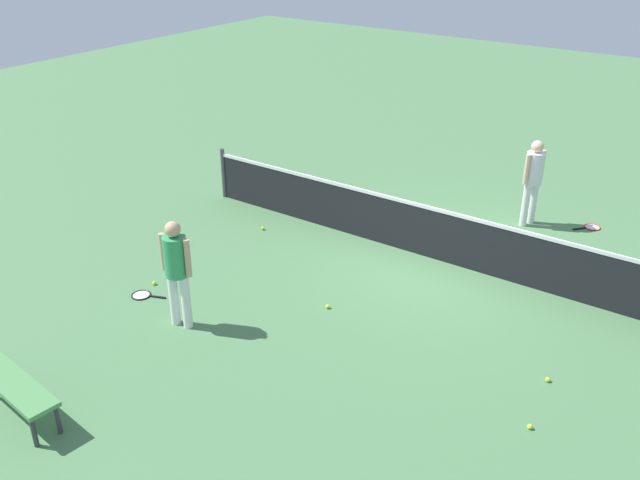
{
  "coord_description": "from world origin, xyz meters",
  "views": [
    {
      "loc": [
        4.52,
        -10.04,
        5.76
      ],
      "look_at": [
        -1.09,
        -2.04,
        0.9
      ],
      "focal_mm": 38.95,
      "sensor_mm": 36.0,
      "label": 1
    }
  ],
  "objects_px": {
    "player_near_side": "(176,265)",
    "tennis_ball_midcourt": "(263,228)",
    "tennis_racket_near_player": "(143,295)",
    "tennis_ball_by_net": "(548,380)",
    "player_far_side": "(533,176)",
    "tennis_racket_far_player": "(591,227)",
    "tennis_ball_near_player": "(328,306)",
    "tennis_ball_stray_left": "(154,283)",
    "courtside_bench": "(15,387)",
    "tennis_ball_baseline": "(530,427)"
  },
  "relations": [
    {
      "from": "tennis_racket_far_player",
      "to": "tennis_ball_near_player",
      "type": "distance_m",
      "value": 5.9
    },
    {
      "from": "tennis_racket_far_player",
      "to": "player_near_side",
      "type": "bearing_deg",
      "value": -120.15
    },
    {
      "from": "tennis_ball_near_player",
      "to": "tennis_ball_stray_left",
      "type": "bearing_deg",
      "value": -159.32
    },
    {
      "from": "tennis_ball_near_player",
      "to": "tennis_ball_midcourt",
      "type": "bearing_deg",
      "value": 148.33
    },
    {
      "from": "player_near_side",
      "to": "tennis_ball_by_net",
      "type": "height_order",
      "value": "player_near_side"
    },
    {
      "from": "tennis_ball_stray_left",
      "to": "player_near_side",
      "type": "bearing_deg",
      "value": -25.34
    },
    {
      "from": "player_far_side",
      "to": "tennis_racket_near_player",
      "type": "distance_m",
      "value": 7.48
    },
    {
      "from": "tennis_ball_baseline",
      "to": "tennis_racket_near_player",
      "type": "bearing_deg",
      "value": -174.96
    },
    {
      "from": "tennis_racket_far_player",
      "to": "tennis_ball_by_net",
      "type": "height_order",
      "value": "tennis_ball_by_net"
    },
    {
      "from": "tennis_ball_near_player",
      "to": "tennis_ball_baseline",
      "type": "distance_m",
      "value": 3.64
    },
    {
      "from": "tennis_racket_near_player",
      "to": "tennis_ball_near_player",
      "type": "bearing_deg",
      "value": 27.81
    },
    {
      "from": "tennis_ball_near_player",
      "to": "tennis_ball_baseline",
      "type": "relative_size",
      "value": 1.0
    },
    {
      "from": "tennis_racket_near_player",
      "to": "tennis_racket_far_player",
      "type": "relative_size",
      "value": 1.08
    },
    {
      "from": "tennis_ball_midcourt",
      "to": "tennis_ball_baseline",
      "type": "relative_size",
      "value": 1.0
    },
    {
      "from": "player_far_side",
      "to": "tennis_racket_near_player",
      "type": "relative_size",
      "value": 2.81
    },
    {
      "from": "player_far_side",
      "to": "courtside_bench",
      "type": "distance_m",
      "value": 9.56
    },
    {
      "from": "courtside_bench",
      "to": "player_near_side",
      "type": "bearing_deg",
      "value": 85.54
    },
    {
      "from": "tennis_ball_by_net",
      "to": "tennis_ball_baseline",
      "type": "relative_size",
      "value": 1.0
    },
    {
      "from": "player_near_side",
      "to": "courtside_bench",
      "type": "xyz_separation_m",
      "value": [
        -0.2,
        -2.58,
        -0.59
      ]
    },
    {
      "from": "player_far_side",
      "to": "courtside_bench",
      "type": "height_order",
      "value": "player_far_side"
    },
    {
      "from": "tennis_racket_far_player",
      "to": "tennis_ball_near_player",
      "type": "relative_size",
      "value": 8.47
    },
    {
      "from": "tennis_ball_midcourt",
      "to": "player_far_side",
      "type": "bearing_deg",
      "value": 38.06
    },
    {
      "from": "player_near_side",
      "to": "tennis_ball_midcourt",
      "type": "bearing_deg",
      "value": 108.75
    },
    {
      "from": "player_near_side",
      "to": "player_far_side",
      "type": "distance_m",
      "value": 7.07
    },
    {
      "from": "player_near_side",
      "to": "courtside_bench",
      "type": "relative_size",
      "value": 1.11
    },
    {
      "from": "tennis_ball_near_player",
      "to": "tennis_ball_by_net",
      "type": "xyz_separation_m",
      "value": [
        3.41,
        0.17,
        0.0
      ]
    },
    {
      "from": "tennis_racket_near_player",
      "to": "tennis_ball_near_player",
      "type": "height_order",
      "value": "tennis_ball_near_player"
    },
    {
      "from": "tennis_ball_stray_left",
      "to": "courtside_bench",
      "type": "xyz_separation_m",
      "value": [
        1.03,
        -3.17,
        0.38
      ]
    },
    {
      "from": "player_far_side",
      "to": "tennis_ball_by_net",
      "type": "bearing_deg",
      "value": -66.84
    },
    {
      "from": "tennis_ball_near_player",
      "to": "tennis_ball_midcourt",
      "type": "xyz_separation_m",
      "value": [
        -2.63,
        1.62,
        0.0
      ]
    },
    {
      "from": "tennis_racket_far_player",
      "to": "tennis_ball_stray_left",
      "type": "xyz_separation_m",
      "value": [
        -5.28,
        -6.38,
        0.02
      ]
    },
    {
      "from": "player_near_side",
      "to": "tennis_ball_baseline",
      "type": "bearing_deg",
      "value": 8.72
    },
    {
      "from": "tennis_ball_near_player",
      "to": "tennis_ball_baseline",
      "type": "height_order",
      "value": "same"
    },
    {
      "from": "tennis_ball_near_player",
      "to": "tennis_racket_near_player",
      "type": "bearing_deg",
      "value": -152.19
    },
    {
      "from": "player_far_side",
      "to": "tennis_racket_near_player",
      "type": "bearing_deg",
      "value": -123.37
    },
    {
      "from": "tennis_ball_by_net",
      "to": "tennis_ball_baseline",
      "type": "bearing_deg",
      "value": -82.96
    },
    {
      "from": "courtside_bench",
      "to": "tennis_racket_far_player",
      "type": "bearing_deg",
      "value": 66.02
    },
    {
      "from": "player_near_side",
      "to": "tennis_racket_far_player",
      "type": "relative_size",
      "value": 3.04
    },
    {
      "from": "tennis_racket_near_player",
      "to": "tennis_ball_midcourt",
      "type": "height_order",
      "value": "tennis_ball_midcourt"
    },
    {
      "from": "tennis_ball_near_player",
      "to": "tennis_ball_baseline",
      "type": "bearing_deg",
      "value": -13.52
    },
    {
      "from": "player_near_side",
      "to": "tennis_ball_by_net",
      "type": "relative_size",
      "value": 25.76
    },
    {
      "from": "tennis_ball_midcourt",
      "to": "tennis_ball_stray_left",
      "type": "height_order",
      "value": "same"
    },
    {
      "from": "tennis_ball_near_player",
      "to": "tennis_ball_baseline",
      "type": "xyz_separation_m",
      "value": [
        3.54,
        -0.85,
        0.0
      ]
    },
    {
      "from": "tennis_ball_midcourt",
      "to": "tennis_ball_by_net",
      "type": "bearing_deg",
      "value": -13.53
    },
    {
      "from": "player_far_side",
      "to": "tennis_ball_stray_left",
      "type": "relative_size",
      "value": 25.76
    },
    {
      "from": "tennis_ball_baseline",
      "to": "player_near_side",
      "type": "bearing_deg",
      "value": -171.28
    },
    {
      "from": "tennis_racket_far_player",
      "to": "tennis_ball_near_player",
      "type": "bearing_deg",
      "value": -115.28
    },
    {
      "from": "tennis_racket_near_player",
      "to": "tennis_ball_by_net",
      "type": "bearing_deg",
      "value": 14.47
    },
    {
      "from": "player_near_side",
      "to": "tennis_ball_stray_left",
      "type": "distance_m",
      "value": 1.68
    },
    {
      "from": "tennis_ball_midcourt",
      "to": "courtside_bench",
      "type": "relative_size",
      "value": 0.04
    }
  ]
}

